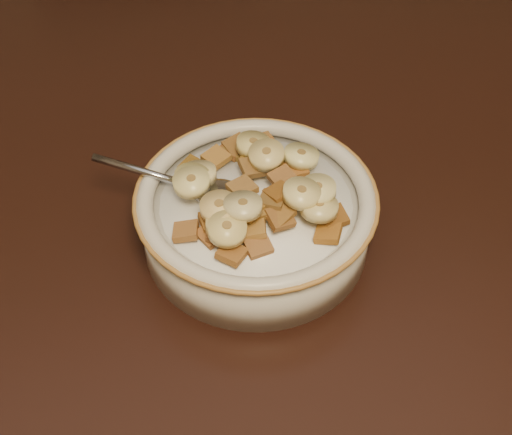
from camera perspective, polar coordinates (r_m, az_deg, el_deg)
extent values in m
cube|color=black|center=(0.68, -4.61, -0.88)|extent=(1.42, 0.93, 0.04)
cube|color=black|center=(1.28, -7.01, 8.52)|extent=(0.48, 0.48, 0.90)
cylinder|color=beige|center=(0.62, 0.00, -0.39)|extent=(0.20, 0.20, 0.05)
cylinder|color=white|center=(0.61, 0.00, 1.14)|extent=(0.16, 0.16, 0.00)
ellipsoid|color=#959AA6|center=(0.61, -2.91, 1.91)|extent=(0.06, 0.05, 0.01)
cube|color=brown|center=(0.65, -1.58, 5.73)|extent=(0.03, 0.03, 0.01)
cube|color=#9D6D22|center=(0.63, -0.34, 4.75)|extent=(0.02, 0.02, 0.01)
cube|color=brown|center=(0.58, -5.64, -1.09)|extent=(0.02, 0.02, 0.01)
cube|color=#9D6C38|center=(0.57, -0.22, -0.93)|extent=(0.02, 0.02, 0.01)
cube|color=brown|center=(0.65, 0.67, 5.99)|extent=(0.03, 0.03, 0.01)
cube|color=brown|center=(0.57, 1.94, -0.04)|extent=(0.03, 0.03, 0.01)
cube|color=#955122|center=(0.57, -3.56, -1.31)|extent=(0.03, 0.03, 0.01)
cube|color=brown|center=(0.59, 1.86, 2.01)|extent=(0.03, 0.03, 0.01)
cube|color=#925E1E|center=(0.58, 5.78, -1.28)|extent=(0.03, 0.03, 0.01)
cube|color=brown|center=(0.57, 0.14, -2.20)|extent=(0.02, 0.03, 0.01)
cube|color=brown|center=(0.58, 1.91, 0.28)|extent=(0.03, 0.03, 0.01)
cube|color=brown|center=(0.63, -5.08, 4.01)|extent=(0.03, 0.03, 0.01)
cube|color=olive|center=(0.62, -0.29, 4.04)|extent=(0.02, 0.02, 0.01)
cube|color=#96582D|center=(0.65, 0.43, 5.63)|extent=(0.03, 0.03, 0.01)
cube|color=brown|center=(0.58, 1.31, 1.39)|extent=(0.03, 0.03, 0.01)
cube|color=#9C631D|center=(0.57, -0.65, 0.62)|extent=(0.03, 0.03, 0.01)
cube|color=#94552A|center=(0.56, -1.95, -2.89)|extent=(0.03, 0.03, 0.01)
cube|color=brown|center=(0.65, -1.97, 5.41)|extent=(0.03, 0.03, 0.01)
cube|color=olive|center=(0.64, -3.22, 4.83)|extent=(0.03, 0.03, 0.01)
cube|color=brown|center=(0.60, 2.84, 2.47)|extent=(0.03, 0.03, 0.01)
cube|color=brown|center=(0.58, 0.19, 0.72)|extent=(0.02, 0.02, 0.01)
cube|color=brown|center=(0.59, 6.27, 0.05)|extent=(0.02, 0.02, 0.01)
cube|color=brown|center=(0.60, 4.87, 1.59)|extent=(0.02, 0.02, 0.01)
cube|color=brown|center=(0.62, 3.14, 3.86)|extent=(0.02, 0.02, 0.01)
cube|color=brown|center=(0.58, -3.49, -0.34)|extent=(0.02, 0.02, 0.01)
cube|color=brown|center=(0.60, 2.16, 3.17)|extent=(0.03, 0.03, 0.01)
cube|color=brown|center=(0.65, -1.76, 5.37)|extent=(0.03, 0.03, 0.01)
cube|color=brown|center=(0.57, -2.72, -1.49)|extent=(0.03, 0.03, 0.01)
cube|color=olive|center=(0.59, -1.11, 2.39)|extent=(0.03, 0.03, 0.01)
cylinder|color=beige|center=(0.56, -2.50, -0.62)|extent=(0.04, 0.04, 0.01)
cylinder|color=#D3CB7F|center=(0.60, -5.12, 3.09)|extent=(0.04, 0.04, 0.02)
cylinder|color=#F0D385|center=(0.55, -2.33, -0.95)|extent=(0.04, 0.04, 0.02)
cylinder|color=#D9C06E|center=(0.61, 0.85, 5.02)|extent=(0.04, 0.04, 0.02)
cylinder|color=#E2C47D|center=(0.58, 5.07, 0.82)|extent=(0.03, 0.04, 0.01)
cylinder|color=#EAD67F|center=(0.58, 3.66, 1.94)|extent=(0.04, 0.04, 0.01)
cylinder|color=#FAF199|center=(0.63, 3.64, 4.92)|extent=(0.04, 0.04, 0.02)
cylinder|color=#FCDA8D|center=(0.57, -2.96, 0.82)|extent=(0.04, 0.04, 0.01)
cylinder|color=#FFF190|center=(0.59, -5.18, 2.82)|extent=(0.04, 0.04, 0.01)
cylinder|color=beige|center=(0.61, -4.64, 3.47)|extent=(0.04, 0.04, 0.01)
cylinder|color=beige|center=(0.56, -1.05, 0.91)|extent=(0.03, 0.03, 0.01)
cylinder|color=#FFEAA2|center=(0.58, 4.93, 2.19)|extent=(0.04, 0.04, 0.01)
cylinder|color=#E1D080|center=(0.63, -0.20, 5.83)|extent=(0.04, 0.04, 0.01)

